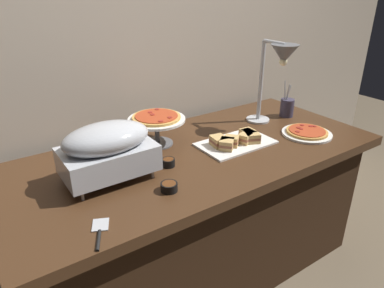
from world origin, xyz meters
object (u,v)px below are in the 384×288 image
heat_lamp (279,63)px  utensil_holder (287,107)px  sauce_cup_near (169,187)px  serving_spatula (100,232)px  sandwich_platter (237,140)px  chafing_dish (108,149)px  pizza_plate_center (157,121)px  sauce_cup_far (168,162)px  pizza_plate_front (307,133)px

heat_lamp → utensil_holder: bearing=21.8°
sauce_cup_near → serving_spatula: 0.34m
sandwich_platter → heat_lamp: bearing=12.0°
utensil_holder → chafing_dish: bearing=-174.9°
sandwich_platter → utensil_holder: (0.54, 0.15, 0.03)m
pizza_plate_center → sandwich_platter: (0.34, -0.24, -0.10)m
chafing_dish → sandwich_platter: (0.68, -0.04, -0.12)m
heat_lamp → sauce_cup_far: bearing=-174.6°
pizza_plate_front → sauce_cup_far: 0.83m
heat_lamp → pizza_plate_center: bearing=165.8°
pizza_plate_center → utensil_holder: size_ratio=1.29×
chafing_dish → serving_spatula: 0.39m
chafing_dish → pizza_plate_center: 0.40m
heat_lamp → sandwich_platter: size_ratio=1.23×
heat_lamp → pizza_plate_center: 0.74m
chafing_dish → pizza_plate_center: (0.34, 0.20, -0.02)m
heat_lamp → utensil_holder: (0.20, 0.08, -0.32)m
heat_lamp → sauce_cup_near: bearing=-163.5°
pizza_plate_front → serving_spatula: (-1.26, -0.16, -0.01)m
heat_lamp → pizza_plate_center: size_ratio=1.65×
sandwich_platter → pizza_plate_front: bearing=-16.1°
utensil_holder → pizza_plate_center: bearing=174.2°
pizza_plate_front → pizza_plate_center: (-0.74, 0.36, 0.12)m
pizza_plate_front → sauce_cup_far: bearing=171.9°
sauce_cup_near → sauce_cup_far: bearing=59.9°
sauce_cup_far → chafing_dish: bearing=170.8°
pizza_plate_center → sauce_cup_near: size_ratio=4.18×
chafing_dish → sauce_cup_near: (0.16, -0.23, -0.12)m
pizza_plate_center → serving_spatula: 0.74m
chafing_dish → sauce_cup_near: 0.30m
chafing_dish → pizza_plate_center: chafing_dish is taller
sandwich_platter → pizza_plate_center: bearing=144.2°
utensil_holder → sandwich_platter: bearing=-164.2°
utensil_holder → serving_spatula: (-1.39, -0.43, -0.05)m
sauce_cup_far → pizza_plate_center: bearing=72.1°
pizza_plate_front → chafing_dish: bearing=171.6°
sauce_cup_near → chafing_dish: bearing=125.1°
utensil_holder → sauce_cup_far: bearing=-170.9°
chafing_dish → serving_spatula: bearing=-118.4°
sauce_cup_near → pizza_plate_front: bearing=4.0°
chafing_dish → sauce_cup_far: chafing_dish is taller
pizza_plate_center → sauce_cup_far: bearing=-107.9°
sauce_cup_near → serving_spatula: sauce_cup_near is taller
pizza_plate_center → heat_lamp: bearing=-14.2°
heat_lamp → pizza_plate_front: heat_lamp is taller
sauce_cup_far → sauce_cup_near: bearing=-120.1°
sandwich_platter → utensil_holder: 0.56m
sandwich_platter → sauce_cup_far: size_ratio=6.52×
pizza_plate_front → sauce_cup_near: sauce_cup_near is taller
sandwich_platter → sauce_cup_near: bearing=-160.6°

